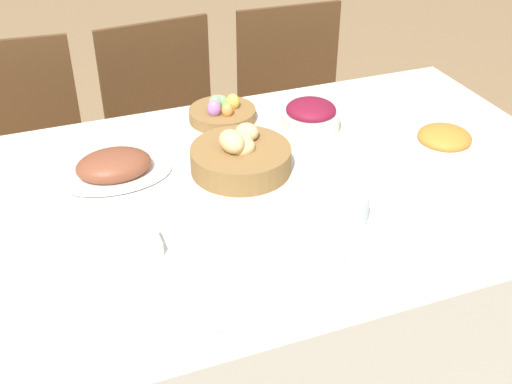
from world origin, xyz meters
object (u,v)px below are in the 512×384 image
object	(u,v)px
chair_far_right	(298,117)
fork	(200,302)
chair_far_left	(25,165)
knife	(336,267)
ham_platter	(114,167)
beet_salad_bowl	(311,116)
drinking_cup	(353,208)
butter_dish	(136,246)
dinner_plate	(270,283)
carrot_bowl	(443,144)
bread_basket	(241,156)
spoon	(349,264)
egg_basket	(222,112)
chair_far_center	(172,139)

from	to	relation	value
chair_far_right	fork	xyz separation A→B (m)	(-0.74, -1.17, 0.28)
chair_far_left	knife	distance (m)	1.35
chair_far_right	ham_platter	size ratio (longest dim) A/B	3.06
knife	ham_platter	bearing A→B (deg)	120.05
beet_salad_bowl	drinking_cup	bearing A→B (deg)	-102.61
drinking_cup	butter_dish	xyz separation A→B (m)	(-0.49, 0.06, -0.02)
chair_far_left	dinner_plate	xyz separation A→B (m)	(0.45, -1.17, 0.28)
carrot_bowl	bread_basket	bearing A→B (deg)	166.33
chair_far_right	fork	distance (m)	1.41
spoon	egg_basket	bearing A→B (deg)	97.53
chair_far_right	carrot_bowl	size ratio (longest dim) A/B	5.46
chair_far_right	carrot_bowl	bearing A→B (deg)	-85.59
chair_far_center	egg_basket	size ratio (longest dim) A/B	4.58
dinner_plate	spoon	size ratio (longest dim) A/B	1.38
dinner_plate	knife	world-z (taller)	dinner_plate
bread_basket	beet_salad_bowl	world-z (taller)	bread_basket
bread_basket	carrot_bowl	bearing A→B (deg)	-13.67
chair_far_center	beet_salad_bowl	bearing A→B (deg)	-70.07
egg_basket	carrot_bowl	bearing A→B (deg)	-40.70
chair_far_right	ham_platter	bearing A→B (deg)	-139.42
chair_far_right	spoon	size ratio (longest dim) A/B	5.04
chair_far_center	carrot_bowl	xyz separation A→B (m)	(0.55, -0.86, 0.32)
butter_dish	bread_basket	bearing A→B (deg)	36.70
knife	spoon	distance (m)	0.03
egg_basket	knife	size ratio (longest dim) A/B	1.10
chair_far_right	chair_far_left	xyz separation A→B (m)	(-1.04, -0.00, 0.00)
chair_far_center	egg_basket	bearing A→B (deg)	-87.56
butter_dish	beet_salad_bowl	bearing A→B (deg)	33.00
spoon	drinking_cup	world-z (taller)	drinking_cup
carrot_bowl	dinner_plate	size ratio (longest dim) A/B	0.67
carrot_bowl	spoon	size ratio (longest dim) A/B	0.92
chair_far_center	spoon	bearing A→B (deg)	-90.56
chair_far_right	chair_far_left	distance (m)	1.04
chair_far_center	butter_dish	distance (m)	1.06
ham_platter	drinking_cup	world-z (taller)	drinking_cup
chair_far_left	fork	xyz separation A→B (m)	(0.30, -1.17, 0.28)
chair_far_center	bread_basket	xyz separation A→B (m)	(0.02, -0.73, 0.32)
chair_far_right	carrot_bowl	distance (m)	0.91
chair_far_right	bread_basket	distance (m)	0.94
chair_far_left	egg_basket	xyz separation A→B (m)	(0.59, -0.44, 0.30)
egg_basket	ham_platter	xyz separation A→B (m)	(-0.36, -0.20, -0.00)
chair_far_center	bread_basket	world-z (taller)	chair_far_center
chair_far_right	drinking_cup	xyz separation A→B (m)	(-0.33, -1.04, 0.31)
chair_far_right	fork	bearing A→B (deg)	-119.98
carrot_bowl	spoon	bearing A→B (deg)	-144.60
chair_far_left	ham_platter	distance (m)	0.74
knife	drinking_cup	world-z (taller)	drinking_cup
beet_salad_bowl	drinking_cup	xyz separation A→B (m)	(-0.10, -0.45, -0.00)
beet_salad_bowl	knife	bearing A→B (deg)	-109.66
fork	spoon	distance (m)	0.33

